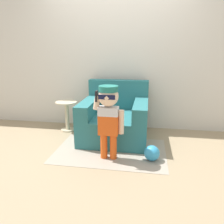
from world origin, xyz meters
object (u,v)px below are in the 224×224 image
(armchair, at_px, (115,119))
(person_child, at_px, (109,111))
(side_table, at_px, (67,113))
(toy_ball, at_px, (152,153))

(armchair, bearing_deg, person_child, -87.94)
(side_table, bearing_deg, armchair, -11.65)
(person_child, relative_size, side_table, 1.85)
(side_table, relative_size, toy_ball, 2.60)
(armchair, distance_m, toy_ball, 0.92)
(toy_ball, bearing_deg, person_child, -176.46)
(armchair, xyz_separation_m, toy_ball, (0.57, -0.69, -0.20))
(toy_ball, bearing_deg, side_table, 148.97)
(armchair, relative_size, toy_ball, 5.08)
(armchair, relative_size, person_child, 1.06)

